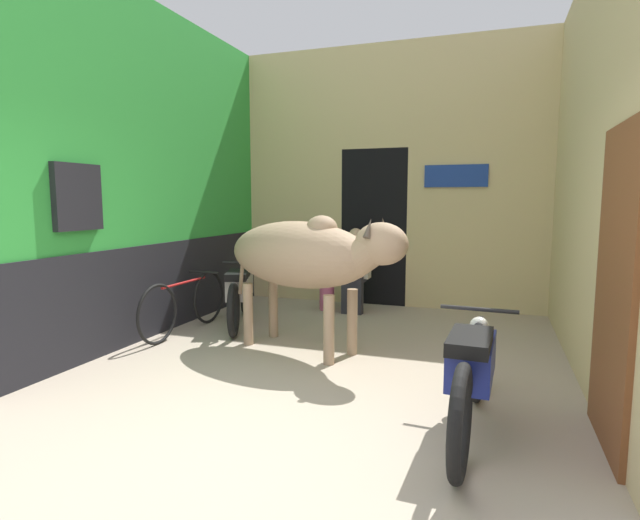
{
  "coord_description": "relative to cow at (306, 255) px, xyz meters",
  "views": [
    {
      "loc": [
        1.52,
        -2.74,
        1.62
      ],
      "look_at": [
        -0.17,
        2.14,
        1.0
      ],
      "focal_mm": 28.0,
      "sensor_mm": 36.0,
      "label": 1
    }
  ],
  "objects": [
    {
      "name": "cow",
      "position": [
        0.0,
        0.0,
        0.0
      ],
      "size": [
        2.26,
        1.28,
        1.46
      ],
      "color": "tan",
      "rests_on": "ground_plane"
    },
    {
      "name": "wall_right_with_door",
      "position": [
        2.72,
        0.18,
        0.89
      ],
      "size": [
        0.22,
        4.76,
        3.92
      ],
      "color": "#D1BC84",
      "rests_on": "ground_plane"
    },
    {
      "name": "wall_left_shopfront",
      "position": [
        -2.04,
        0.22,
        0.85
      ],
      "size": [
        0.25,
        4.76,
        3.92
      ],
      "color": "green",
      "rests_on": "ground_plane"
    },
    {
      "name": "motorcycle_near",
      "position": [
        1.76,
        -1.42,
        -0.59
      ],
      "size": [
        0.58,
        1.94,
        0.8
      ],
      "color": "black",
      "rests_on": "ground_plane"
    },
    {
      "name": "wall_back_with_doorway",
      "position": [
        0.26,
        2.86,
        0.65
      ],
      "size": [
        4.58,
        0.93,
        3.92
      ],
      "color": "#D1BC84",
      "rests_on": "ground_plane"
    },
    {
      "name": "motorcycle_far",
      "position": [
        -1.23,
        0.81,
        -0.6
      ],
      "size": [
        0.84,
        1.81,
        0.77
      ],
      "color": "black",
      "rests_on": "ground_plane"
    },
    {
      "name": "plastic_stool",
      "position": [
        -0.43,
        1.99,
        -0.8
      ],
      "size": [
        0.31,
        0.31,
        0.45
      ],
      "color": "#DB6093",
      "rests_on": "ground_plane"
    },
    {
      "name": "shopkeeper_seated",
      "position": [
        -0.0,
        1.99,
        -0.4
      ],
      "size": [
        0.42,
        0.33,
        1.21
      ],
      "color": "#282833",
      "rests_on": "ground_plane"
    },
    {
      "name": "bicycle",
      "position": [
        -1.65,
        0.21,
        -0.68
      ],
      "size": [
        0.44,
        1.74,
        0.7
      ],
      "color": "black",
      "rests_on": "ground_plane"
    },
    {
      "name": "ground_plane",
      "position": [
        0.34,
        -2.15,
        -1.04
      ],
      "size": [
        30.0,
        30.0,
        0.0
      ],
      "primitive_type": "plane",
      "color": "tan"
    }
  ]
}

